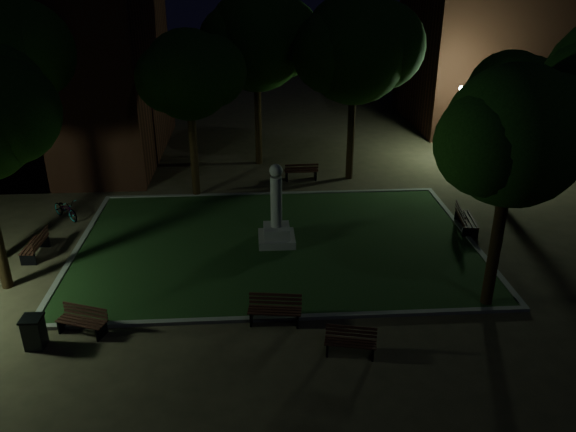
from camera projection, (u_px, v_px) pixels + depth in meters
name	position (u px, v px, depth m)	size (l,w,h in m)	color
ground	(279.00, 269.00, 20.02)	(80.00, 80.00, 0.00)	#493F2A
lawn	(277.00, 243.00, 21.82)	(15.00, 10.00, 0.08)	#203D18
lawn_kerb	(277.00, 243.00, 21.82)	(15.40, 10.40, 0.12)	slate
monument	(276.00, 222.00, 21.45)	(1.40, 1.40, 3.20)	gray
building_far	(536.00, 30.00, 36.85)	(16.00, 10.00, 12.00)	#4D2618
tree_north_wl	(190.00, 75.00, 24.10)	(4.78, 3.90, 7.57)	black
tree_north_er	(357.00, 49.00, 26.01)	(6.31, 5.15, 8.95)	black
tree_ne	(511.00, 94.00, 24.21)	(4.51, 3.68, 6.70)	black
tree_se	(517.00, 137.00, 15.70)	(4.98, 4.06, 7.58)	black
tree_nw	(1.00, 52.00, 24.29)	(6.71, 5.48, 9.24)	black
tree_far_north	(259.00, 41.00, 28.09)	(6.19, 5.05, 8.98)	black
lamppost_nw	(18.00, 124.00, 27.02)	(1.18, 0.28, 4.17)	black
lamppost_ne	(467.00, 108.00, 30.27)	(1.18, 0.28, 4.07)	black
bench_near_left	(275.00, 310.00, 16.93)	(1.66, 0.77, 0.88)	black
bench_near_right	(351.00, 342.00, 15.57)	(1.50, 0.79, 0.78)	black
bench_west_near	(83.00, 321.00, 16.47)	(1.56, 0.99, 0.81)	black
bench_left_side	(36.00, 246.00, 20.79)	(0.61, 1.64, 0.89)	black
bench_right_side	(465.00, 220.00, 22.80)	(0.86, 1.86, 0.98)	black
bench_far_side	(301.00, 172.00, 28.18)	(1.69, 0.64, 0.92)	black
trash_bin	(34.00, 332.00, 15.79)	(0.58, 0.58, 0.98)	black
bicycle	(65.00, 209.00, 23.87)	(0.59, 1.70, 0.89)	black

